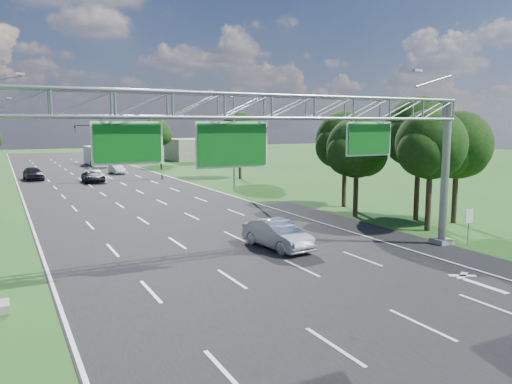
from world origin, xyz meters
TOP-DOWN VIEW (x-y plane):
  - ground at (0.00, 30.00)m, footprint 220.00×220.00m
  - road at (0.00, 30.00)m, footprint 18.00×180.00m
  - road_flare at (10.20, 14.00)m, footprint 3.00×30.00m
  - sign_gantry at (0.33, 12.00)m, footprint 23.50×1.00m
  - regulatory_sign at (12.40, 10.98)m, footprint 0.60×0.08m
  - traffic_signal at (7.48, 65.00)m, footprint 12.21×0.24m
  - streetlight_r_mid at (11.30, 40.00)m, footprint 2.97×0.22m
  - tree_cluster_right at (14.80, 19.19)m, footprint 9.91×14.60m
  - tree_verge_rd at (16.08, 48.04)m, footprint 5.76×4.80m
  - tree_verge_re at (14.08, 78.04)m, footprint 5.76×4.80m
  - building_right at (24.00, 82.00)m, footprint 12.00×9.00m
  - silver_sedan at (2.72, 15.39)m, footprint 2.22×4.86m
  - car_queue_a at (-0.57, 52.60)m, footprint 1.98×4.69m
  - car_queue_b at (-0.91, 52.24)m, footprint 2.31×4.83m
  - car_queue_c at (-6.95, 58.34)m, footprint 2.42×4.94m
  - car_queue_d at (3.76, 61.72)m, footprint 1.69×4.09m
  - box_truck at (3.71, 78.02)m, footprint 2.72×8.22m

SIDE VIEW (x-z plane):
  - ground at x=0.00m, z-range 0.00..0.00m
  - road at x=0.00m, z-range -0.01..0.01m
  - road_flare at x=10.20m, z-range -0.01..0.01m
  - car_queue_d at x=3.76m, z-range 0.00..1.32m
  - car_queue_b at x=-0.91m, z-range 0.00..1.33m
  - car_queue_a at x=-0.57m, z-range 0.00..1.35m
  - silver_sedan at x=2.72m, z-range 0.00..1.54m
  - car_queue_c at x=-6.95m, z-range 0.00..1.62m
  - box_truck at x=3.71m, z-range -0.06..3.00m
  - regulatory_sign at x=12.40m, z-range 0.46..2.56m
  - building_right at x=24.00m, z-range 0.00..4.00m
  - traffic_signal at x=7.48m, z-range 1.67..8.67m
  - tree_verge_re at x=14.08m, z-range 1.28..9.12m
  - tree_cluster_right at x=14.80m, z-range 0.97..9.65m
  - streetlight_r_mid at x=11.30m, z-range 0.50..10.66m
  - tree_verge_rd at x=16.08m, z-range 1.49..9.77m
  - sign_gantry at x=0.33m, z-range 2.11..11.67m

